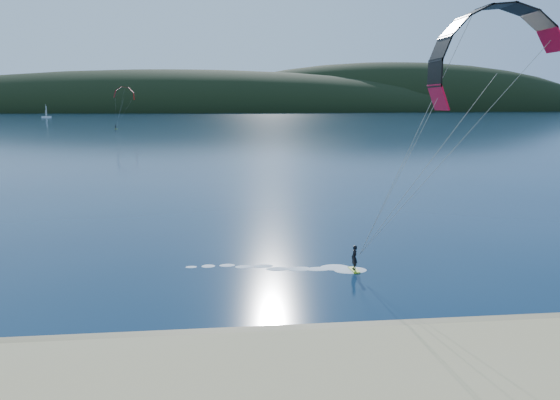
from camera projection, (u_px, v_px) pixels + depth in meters
name	position (u px, v px, depth m)	size (l,w,h in m)	color
wet_sand	(176.00, 343.00, 22.06)	(220.00, 2.50, 0.10)	#938356
headland	(220.00, 111.00, 746.91)	(1200.00, 310.00, 140.00)	black
kitesurfer_near	(485.00, 84.00, 26.75)	(20.38, 6.94, 14.48)	#95BF16
kitesurfer_far	(124.00, 97.00, 207.02)	(9.63, 7.99, 15.02)	#95BF16
sailboat	(46.00, 117.00, 398.60)	(7.12, 4.80, 9.95)	white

